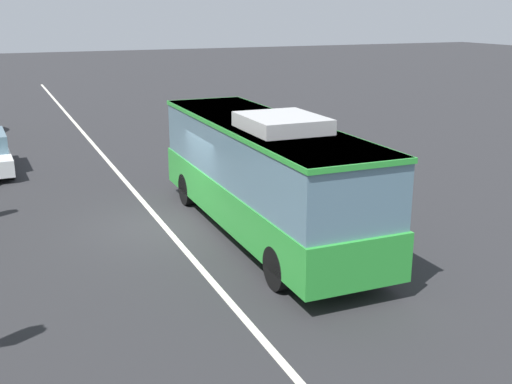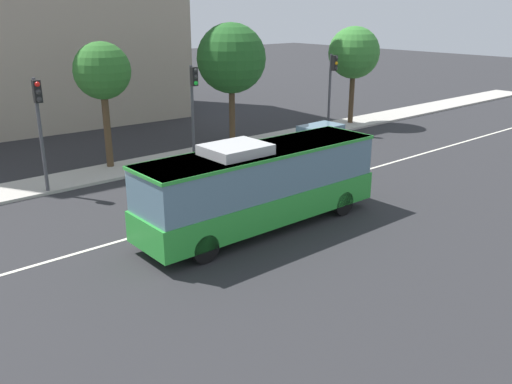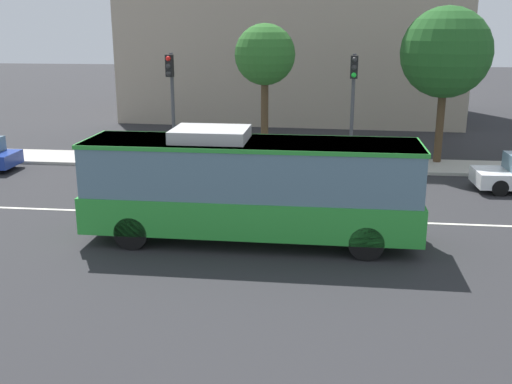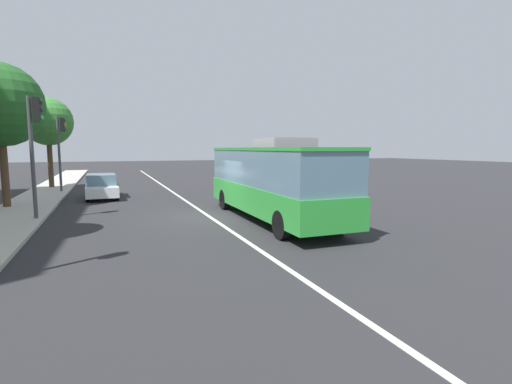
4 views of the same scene
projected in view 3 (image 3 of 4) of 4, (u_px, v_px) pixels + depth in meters
ground_plane at (309, 219)px, 20.24m from camera, size 160.00×160.00×0.00m
sidewalk_kerb at (314, 164)px, 28.00m from camera, size 80.00×2.73×0.14m
lane_centre_line at (309, 219)px, 20.24m from camera, size 76.00×0.16×0.01m
transit_bus at (250, 184)px, 17.72m from camera, size 10.01×2.56×3.46m
traffic_light_near_corner at (171, 90)px, 26.57m from camera, size 0.33×0.62×5.20m
traffic_light_far_corner at (353, 93)px, 25.72m from camera, size 0.33×0.62×5.20m
street_tree_kerbside_left at (446, 53)px, 26.80m from camera, size 4.10×4.10×7.24m
street_tree_kerbside_right at (265, 56)px, 27.67m from camera, size 2.84×2.84×6.48m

